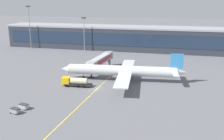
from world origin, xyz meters
TOP-DOWN VIEW (x-y plane):
  - ground_plane at (0.00, 0.00)m, footprint 700.00×700.00m
  - apron_lead_in_line at (0.34, 2.00)m, footprint 4.11×79.92m
  - terminal_building at (9.56, 74.30)m, footprint 180.88×19.10m
  - main_airliner at (6.94, 11.25)m, footprint 47.99×38.53m
  - jet_bridge at (-4.71, 22.60)m, footprint 5.66×23.90m
  - fuel_tanker at (-8.20, 0.66)m, footprint 10.97×3.39m
  - baggage_cart_0 at (-15.62, -24.31)m, footprint 2.92×2.10m
  - baggage_cart_1 at (-14.94, -21.18)m, footprint 2.92×2.10m
  - apron_light_mast_0 at (-26.60, 62.34)m, footprint 2.80×0.50m
  - apron_light_mast_1 at (-62.07, 62.34)m, footprint 2.80×0.50m

SIDE VIEW (x-z plane):
  - ground_plane at x=0.00m, z-range 0.00..0.00m
  - apron_lead_in_line at x=0.34m, z-range 0.00..0.01m
  - baggage_cart_0 at x=-15.62m, z-range 0.04..1.52m
  - baggage_cart_1 at x=-14.94m, z-range 0.04..1.52m
  - fuel_tanker at x=-8.20m, z-range 0.12..3.37m
  - main_airliner at x=6.94m, z-range -1.58..9.45m
  - jet_bridge at x=-4.71m, z-range 1.64..8.28m
  - terminal_building at x=9.56m, z-range 0.02..14.19m
  - apron_light_mast_0 at x=-26.60m, z-range 1.92..21.93m
  - apron_light_mast_1 at x=-62.07m, z-range 2.03..28.31m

